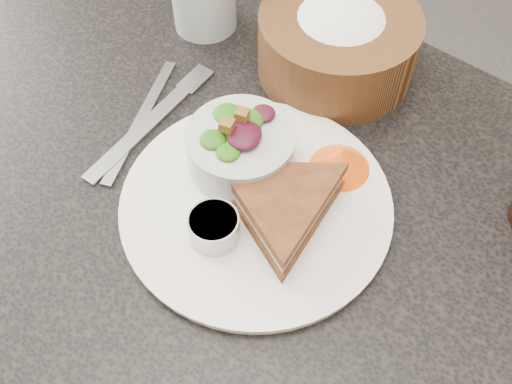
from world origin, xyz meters
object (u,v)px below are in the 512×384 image
object	(u,v)px
salad_bowl	(241,144)
sandwich	(282,205)
bread_basket	(339,35)
dressing_ramekin	(214,228)
dining_table	(252,325)
dinner_plate	(256,205)

from	to	relation	value
salad_bowl	sandwich	bearing A→B (deg)	-19.13
sandwich	bread_basket	bearing A→B (deg)	133.51
sandwich	dressing_ramekin	xyz separation A→B (m)	(-0.04, -0.06, -0.01)
sandwich	dining_table	bearing A→B (deg)	-163.81
dinner_plate	bread_basket	bearing A→B (deg)	104.30
dinner_plate	dining_table	bearing A→B (deg)	155.46
dressing_ramekin	salad_bowl	bearing A→B (deg)	114.10
salad_bowl	dressing_ramekin	distance (m)	0.10
dinner_plate	sandwich	world-z (taller)	sandwich
salad_bowl	dressing_ramekin	world-z (taller)	salad_bowl
bread_basket	dining_table	bearing A→B (deg)	-78.92
sandwich	bread_basket	world-z (taller)	bread_basket
bread_basket	dinner_plate	bearing A→B (deg)	-75.70
dining_table	sandwich	distance (m)	0.41
dining_table	dinner_plate	world-z (taller)	dinner_plate
sandwich	salad_bowl	distance (m)	0.08
dinner_plate	bread_basket	xyz separation A→B (m)	(-0.06, 0.23, 0.05)
dining_table	sandwich	size ratio (longest dim) A/B	6.29
dining_table	bread_basket	size ratio (longest dim) A/B	4.99
dinner_plate	salad_bowl	world-z (taller)	salad_bowl
dinner_plate	sandwich	xyz separation A→B (m)	(0.03, 0.00, 0.03)
dining_table	salad_bowl	world-z (taller)	salad_bowl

